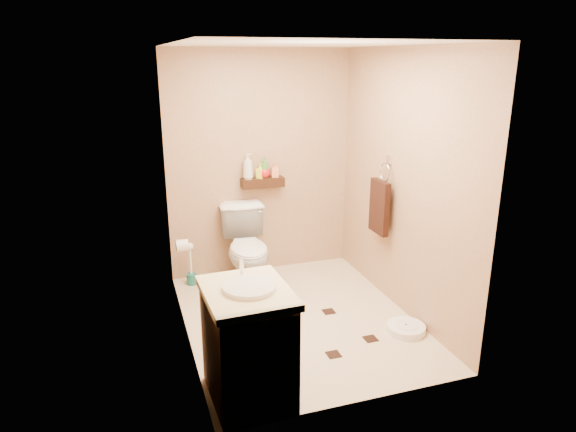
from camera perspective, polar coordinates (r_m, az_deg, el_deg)
name	(u,v)px	position (r m, az deg, el deg)	size (l,w,h in m)	color
ground	(298,319)	(4.81, 1.14, -11.36)	(2.50, 2.50, 0.00)	beige
wall_back	(260,165)	(5.52, -3.09, 5.73)	(2.00, 0.04, 2.40)	tan
wall_front	(365,240)	(3.26, 8.55, -2.70)	(2.00, 0.04, 2.40)	tan
wall_left	(180,203)	(4.15, -11.92, 1.47)	(0.04, 2.50, 2.40)	tan
wall_right	(403,184)	(4.78, 12.64, 3.50)	(0.04, 2.50, 2.40)	tan
ceiling	(300,44)	(4.22, 1.34, 18.59)	(2.00, 2.50, 0.02)	white
wall_shelf	(263,183)	(5.49, -2.84, 3.73)	(0.46, 0.14, 0.10)	black
floor_accents	(300,321)	(4.77, 1.32, -11.58)	(1.15, 1.28, 0.01)	black
toilet	(248,249)	(5.29, -4.52, -3.69)	(0.46, 0.81, 0.83)	white
vanity	(248,343)	(3.63, -4.46, -13.87)	(0.59, 0.70, 0.96)	brown
bathroom_scale	(406,328)	(4.70, 12.96, -12.06)	(0.45, 0.45, 0.07)	white
toilet_brush	(191,270)	(5.51, -10.71, -5.89)	(0.11, 0.11, 0.46)	#1A6A5D
towel_ring	(380,204)	(5.01, 10.16, 1.27)	(0.12, 0.30, 0.76)	silver
toilet_paper	(182,245)	(4.95, -11.70, -3.21)	(0.12, 0.11, 0.12)	white
bottle_a	(248,166)	(5.41, -4.49, 5.53)	(0.11, 0.11, 0.27)	silver
bottle_b	(260,171)	(5.45, -3.10, 5.02)	(0.07, 0.07, 0.16)	#FDFF35
bottle_c	(264,171)	(5.46, -2.66, 5.06)	(0.12, 0.12, 0.16)	red
bottle_d	(264,167)	(5.46, -2.63, 5.41)	(0.09, 0.09, 0.23)	#3D9030
bottle_e	(275,170)	(5.50, -1.47, 5.17)	(0.07, 0.07, 0.16)	#F98753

